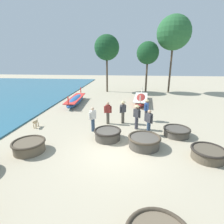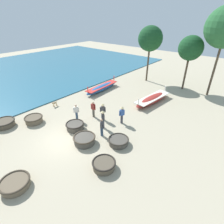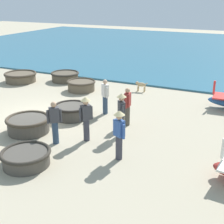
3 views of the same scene
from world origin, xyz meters
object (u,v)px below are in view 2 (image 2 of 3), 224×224
fisherman_standing_right (76,112)px  dog (54,103)px  coracle_center (34,119)px  fisherman_crouching (103,111)px  coracle_beside_post (84,139)px  coracle_nearest (15,183)px  fisherman_standing_left (93,109)px  fisherman_hauling (122,114)px  fisherman_with_hat (103,118)px  fisherman_by_coracle (102,127)px  tree_leftmost (191,48)px  tree_left_mid (150,39)px  coracle_front_right (118,141)px  coracle_upturned (104,164)px  long_boat_green_hull (102,88)px  coracle_front_left (5,123)px  coracle_weathered (75,126)px  long_boat_red_hull (152,99)px

fisherman_standing_right → dog: 3.96m
coracle_center → fisherman_crouching: fisherman_crouching is taller
coracle_center → coracle_beside_post: (5.69, 1.01, 0.02)m
fisherman_crouching → coracle_nearest: bearing=-82.3°
fisherman_standing_left → fisherman_crouching: 1.06m
fisherman_hauling → fisherman_with_hat: (-0.75, -1.63, 0.00)m
fisherman_by_coracle → dog: (-7.34, 0.49, -0.46)m
fisherman_by_coracle → tree_leftmost: bearing=85.6°
fisherman_by_coracle → tree_left_mid: (-4.19, 13.99, 4.88)m
coracle_nearest → coracle_front_right: 7.06m
coracle_upturned → coracle_front_right: bearing=107.5°
fisherman_standing_right → fisherman_with_hat: 2.81m
fisherman_by_coracle → coracle_upturned: bearing=-44.5°
coracle_beside_post → fisherman_standing_left: 3.94m
tree_left_mid → fisherman_hauling: bearing=-69.6°
long_boat_green_hull → fisherman_by_coracle: (6.56, -7.00, 0.47)m
long_boat_green_hull → fisherman_crouching: 7.17m
coracle_front_left → fisherman_by_coracle: 8.70m
coracle_nearest → coracle_front_left: bearing=162.6°
coracle_weathered → fisherman_crouching: 2.85m
long_boat_red_hull → fisherman_by_coracle: (-0.06, -8.11, 0.48)m
fisherman_by_coracle → coracle_nearest: bearing=-93.8°
fisherman_standing_right → coracle_front_right: bearing=-2.4°
long_boat_green_hull → coracle_beside_post: bearing=-54.0°
coracle_nearest → coracle_upturned: coracle_upturned is taller
coracle_weathered → coracle_upturned: bearing=-18.2°
coracle_upturned → long_boat_green_hull: size_ratio=0.27×
fisherman_by_coracle → fisherman_with_hat: size_ratio=0.94×
long_boat_green_hull → coracle_center: bearing=-87.0°
coracle_weathered → fisherman_hauling: (2.44, 3.33, 0.64)m
coracle_front_left → fisherman_with_hat: bearing=38.6°
coracle_nearest → fisherman_standing_left: fisherman_standing_left is taller
coracle_front_left → coracle_center: bearing=55.3°
fisherman_hauling → tree_leftmost: size_ratio=0.26×
long_boat_red_hull → fisherman_hauling: bearing=-89.8°
fisherman_by_coracle → fisherman_crouching: size_ratio=0.94×
fisherman_crouching → coracle_beside_post: bearing=-70.0°
fisherman_standing_left → fisherman_crouching: fisherman_crouching is taller
coracle_front_right → tree_leftmost: tree_leftmost is taller
fisherman_by_coracle → fisherman_standing_left: size_ratio=1.00×
fisherman_crouching → fisherman_standing_left: bearing=-169.3°
coracle_beside_post → fisherman_hauling: size_ratio=1.02×
long_boat_green_hull → fisherman_standing_left: bearing=-53.7°
long_boat_green_hull → tree_leftmost: bearing=43.5°
tree_left_mid → fisherman_crouching: bearing=-78.0°
long_boat_red_hull → fisherman_by_coracle: fisherman_by_coracle is taller
coracle_front_left → long_boat_green_hull: 11.53m
fisherman_hauling → tree_left_mid: tree_left_mid is taller
fisherman_with_hat → coracle_nearest: bearing=-88.2°
coracle_front_right → fisherman_with_hat: (-2.34, 0.82, 0.69)m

